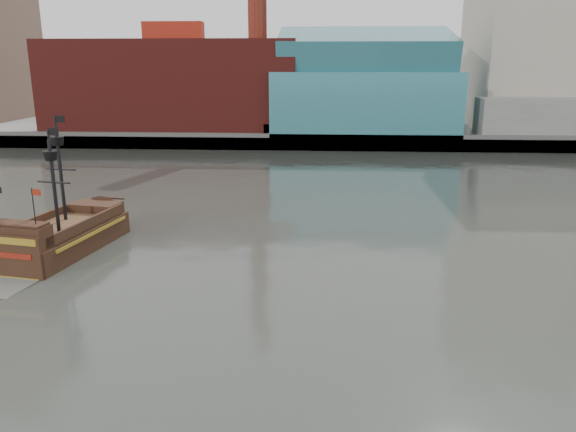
{
  "coord_description": "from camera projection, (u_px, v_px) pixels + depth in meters",
  "views": [
    {
      "loc": [
        3.38,
        -25.77,
        13.62
      ],
      "look_at": [
        1.23,
        8.94,
        4.0
      ],
      "focal_mm": 35.0,
      "sensor_mm": 36.0,
      "label": 1
    }
  ],
  "objects": [
    {
      "name": "ground",
      "position": [
        253.0,
        338.0,
        28.63
      ],
      "size": [
        400.0,
        400.0,
        0.0
      ],
      "primitive_type": "plane",
      "color": "#282A25",
      "rests_on": "ground"
    },
    {
      "name": "pirate_ship",
      "position": [
        63.0,
        239.0,
        41.31
      ],
      "size": [
        6.61,
        14.62,
        10.55
      ],
      "rotation": [
        0.0,
        0.0,
        -0.18
      ],
      "color": "black",
      "rests_on": "ground"
    },
    {
      "name": "seawall",
      "position": [
        301.0,
        142.0,
        88.4
      ],
      "size": [
        220.0,
        1.0,
        2.6
      ],
      "primitive_type": "cube",
      "color": "#4C4C49",
      "rests_on": "ground"
    },
    {
      "name": "promenade_far",
      "position": [
        307.0,
        124.0,
        116.86
      ],
      "size": [
        220.0,
        60.0,
        2.0
      ],
      "primitive_type": "cube",
      "color": "slate",
      "rests_on": "ground"
    }
  ]
}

